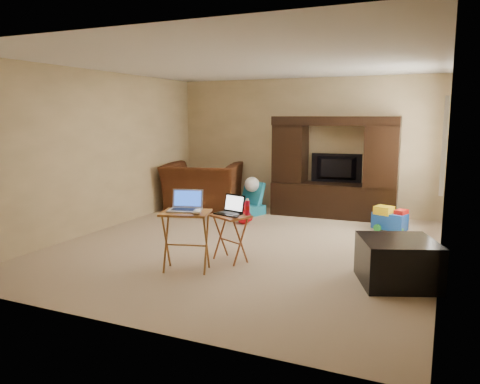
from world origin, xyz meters
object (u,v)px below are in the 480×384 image
at_px(entertainment_center, 334,167).
at_px(mouse_left, 197,212).
at_px(water_bottle, 247,208).
at_px(mouse_right, 236,216).
at_px(child_rocker, 249,198).
at_px(laptop_right, 228,205).
at_px(push_toy, 390,218).
at_px(tray_table_right, 230,238).
at_px(recliner, 203,187).
at_px(ottoman, 397,262).
at_px(laptop_left, 185,201).
at_px(plush_toy, 244,213).
at_px(television, 336,168).
at_px(tray_table_left, 186,241).

relative_size(entertainment_center, mouse_left, 15.27).
bearing_deg(water_bottle, mouse_right, -108.73).
bearing_deg(child_rocker, laptop_right, -51.26).
bearing_deg(push_toy, tray_table_right, -103.89).
distance_m(recliner, water_bottle, 3.36).
distance_m(entertainment_center, ottoman, 3.51).
bearing_deg(laptop_left, recliner, 99.53).
bearing_deg(child_rocker, push_toy, 16.27).
xyz_separation_m(recliner, plush_toy, (1.21, -0.78, -0.26)).
bearing_deg(mouse_left, push_toy, 60.19).
xyz_separation_m(plush_toy, mouse_right, (0.79, -2.06, 0.43)).
height_order(ottoman, mouse_left, mouse_left).
distance_m(plush_toy, mouse_right, 2.24).
height_order(television, mouse_left, television).
relative_size(tray_table_right, mouse_right, 4.92).
distance_m(entertainment_center, laptop_left, 3.77).
relative_size(entertainment_center, child_rocker, 3.62).
relative_size(television, water_bottle, 5.03).
distance_m(push_toy, laptop_right, 3.02).
xyz_separation_m(push_toy, mouse_right, (-1.52, -2.59, 0.42)).
bearing_deg(mouse_right, tray_table_right, 137.29).
height_order(plush_toy, tray_table_right, tray_table_right).
distance_m(ottoman, laptop_left, 2.47).
relative_size(entertainment_center, plush_toy, 5.83).
bearing_deg(water_bottle, ottoman, -2.73).
relative_size(push_toy, tray_table_left, 0.74).
height_order(mouse_left, mouse_right, mouse_left).
bearing_deg(water_bottle, mouse_left, -114.77).
height_order(plush_toy, laptop_right, laptop_right).
relative_size(push_toy, tray_table_right, 0.89).
xyz_separation_m(laptop_left, mouse_left, (0.22, -0.10, -0.09)).
height_order(tray_table_left, laptop_right, laptop_right).
bearing_deg(television, mouse_left, 72.58).
height_order(entertainment_center, water_bottle, entertainment_center).
distance_m(entertainment_center, mouse_right, 3.30).
bearing_deg(laptop_right, push_toy, 70.31).
xyz_separation_m(tray_table_right, mouse_right, (0.13, -0.12, 0.32)).
relative_size(entertainment_center, mouse_right, 18.35).
distance_m(recliner, mouse_right, 3.47).
bearing_deg(entertainment_center, tray_table_left, -106.32).
bearing_deg(laptop_right, entertainment_center, 93.56).
bearing_deg(mouse_left, recliner, 117.53).
relative_size(tray_table_left, laptop_left, 1.91).
height_order(push_toy, mouse_right, mouse_right).
distance_m(recliner, push_toy, 3.53).
relative_size(mouse_left, water_bottle, 0.79).
xyz_separation_m(laptop_right, water_bottle, (0.24, 0.06, -0.03)).
distance_m(child_rocker, mouse_left, 3.43).
height_order(laptop_left, mouse_left, laptop_left).
xyz_separation_m(television, child_rocker, (-1.46, -0.61, -0.56)).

